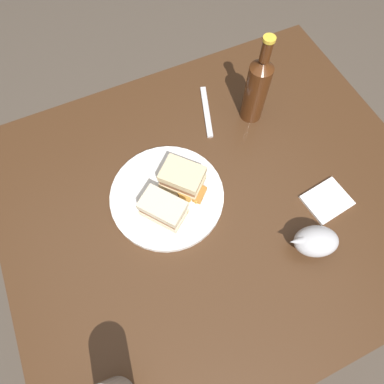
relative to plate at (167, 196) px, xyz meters
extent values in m
plane|color=#4C4238|center=(0.12, -0.05, -0.77)|extent=(6.00, 6.00, 0.00)
cube|color=#422816|center=(0.12, -0.05, -0.39)|extent=(1.08, 0.92, 0.76)
cylinder|color=white|center=(0.00, 0.00, 0.00)|extent=(0.29, 0.29, 0.02)
cube|color=beige|center=(-0.03, -0.04, 0.02)|extent=(0.11, 0.12, 0.02)
cube|color=#8C5B3D|center=(-0.03, -0.04, 0.04)|extent=(0.11, 0.11, 0.02)
cube|color=beige|center=(-0.03, -0.04, 0.06)|extent=(0.11, 0.12, 0.02)
cube|color=beige|center=(0.05, 0.01, 0.02)|extent=(0.12, 0.12, 0.02)
cube|color=#8C5B3D|center=(0.05, 0.01, 0.04)|extent=(0.11, 0.12, 0.02)
cube|color=beige|center=(0.05, 0.01, 0.06)|extent=(0.12, 0.12, 0.02)
cube|color=#AD702D|center=(0.07, -0.04, 0.02)|extent=(0.05, 0.05, 0.01)
cube|color=gold|center=(0.06, -0.03, 0.02)|extent=(0.03, 0.05, 0.01)
cube|color=#AD702D|center=(0.06, 0.00, 0.02)|extent=(0.06, 0.03, 0.02)
cube|color=#AD702D|center=(0.01, -0.06, 0.02)|extent=(0.05, 0.03, 0.02)
cube|color=#B77F33|center=(0.04, -0.02, 0.02)|extent=(0.02, 0.04, 0.02)
cylinder|color=#B7B7BC|center=(0.26, -0.26, 0.00)|extent=(0.04, 0.04, 0.02)
ellipsoid|color=#B7B7BC|center=(0.26, -0.26, 0.04)|extent=(0.12, 0.10, 0.06)
ellipsoid|color=#381E0F|center=(0.26, -0.26, 0.04)|extent=(0.10, 0.09, 0.02)
cone|color=#B7B7BC|center=(0.22, -0.25, 0.05)|extent=(0.04, 0.03, 0.02)
cylinder|color=#47230F|center=(0.32, 0.14, 0.08)|extent=(0.06, 0.06, 0.18)
cone|color=#47230F|center=(0.32, 0.14, 0.18)|extent=(0.06, 0.06, 0.02)
cylinder|color=#47230F|center=(0.32, 0.14, 0.22)|extent=(0.03, 0.03, 0.06)
cylinder|color=gold|center=(0.32, 0.14, 0.25)|extent=(0.03, 0.03, 0.01)
cube|color=white|center=(0.37, -0.18, 0.00)|extent=(0.12, 0.10, 0.01)
cube|color=silver|center=(0.21, 0.20, -0.01)|extent=(0.07, 0.18, 0.01)
camera|label=1|loc=(-0.08, -0.33, 0.76)|focal=30.44mm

